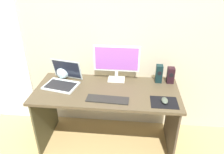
{
  "coord_description": "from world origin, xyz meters",
  "views": [
    {
      "loc": [
        0.24,
        -1.83,
        1.85
      ],
      "look_at": [
        0.06,
        -0.02,
        0.88
      ],
      "focal_mm": 34.02,
      "sensor_mm": 36.0,
      "label": 1
    }
  ],
  "objects_px": {
    "speaker_right": "(171,75)",
    "laptop": "(63,80)",
    "speaker_near_monitor": "(159,74)",
    "mouse": "(165,101)",
    "fishbowl": "(63,72)",
    "monitor": "(117,61)",
    "keyboard_external": "(107,99)"
  },
  "relations": [
    {
      "from": "speaker_right",
      "to": "laptop",
      "type": "relative_size",
      "value": 0.44
    },
    {
      "from": "speaker_near_monitor",
      "to": "mouse",
      "type": "distance_m",
      "value": 0.4
    },
    {
      "from": "laptop",
      "to": "fishbowl",
      "type": "distance_m",
      "value": 0.15
    },
    {
      "from": "fishbowl",
      "to": "monitor",
      "type": "bearing_deg",
      "value": 1.0
    },
    {
      "from": "monitor",
      "to": "speaker_right",
      "type": "xyz_separation_m",
      "value": [
        0.58,
        0.0,
        -0.14
      ]
    },
    {
      "from": "speaker_right",
      "to": "laptop",
      "type": "height_order",
      "value": "laptop"
    },
    {
      "from": "monitor",
      "to": "laptop",
      "type": "relative_size",
      "value": 1.25
    },
    {
      "from": "fishbowl",
      "to": "mouse",
      "type": "xyz_separation_m",
      "value": [
        1.08,
        -0.38,
        -0.05
      ]
    },
    {
      "from": "monitor",
      "to": "fishbowl",
      "type": "relative_size",
      "value": 3.45
    },
    {
      "from": "monitor",
      "to": "laptop",
      "type": "distance_m",
      "value": 0.6
    },
    {
      "from": "monitor",
      "to": "speaker_right",
      "type": "relative_size",
      "value": 2.84
    },
    {
      "from": "speaker_near_monitor",
      "to": "keyboard_external",
      "type": "xyz_separation_m",
      "value": [
        -0.51,
        -0.4,
        -0.09
      ]
    },
    {
      "from": "laptop",
      "to": "keyboard_external",
      "type": "distance_m",
      "value": 0.57
    },
    {
      "from": "mouse",
      "to": "laptop",
      "type": "bearing_deg",
      "value": 166.12
    },
    {
      "from": "speaker_near_monitor",
      "to": "mouse",
      "type": "bearing_deg",
      "value": -86.75
    },
    {
      "from": "keyboard_external",
      "to": "mouse",
      "type": "distance_m",
      "value": 0.53
    },
    {
      "from": "fishbowl",
      "to": "mouse",
      "type": "bearing_deg",
      "value": -19.51
    },
    {
      "from": "monitor",
      "to": "keyboard_external",
      "type": "relative_size",
      "value": 1.22
    },
    {
      "from": "fishbowl",
      "to": "keyboard_external",
      "type": "relative_size",
      "value": 0.35
    },
    {
      "from": "speaker_right",
      "to": "keyboard_external",
      "type": "relative_size",
      "value": 0.43
    },
    {
      "from": "speaker_right",
      "to": "fishbowl",
      "type": "xyz_separation_m",
      "value": [
        -1.18,
        -0.01,
        -0.02
      ]
    },
    {
      "from": "speaker_near_monitor",
      "to": "mouse",
      "type": "relative_size",
      "value": 1.96
    },
    {
      "from": "laptop",
      "to": "mouse",
      "type": "height_order",
      "value": "laptop"
    },
    {
      "from": "speaker_right",
      "to": "mouse",
      "type": "height_order",
      "value": "speaker_right"
    },
    {
      "from": "laptop",
      "to": "fishbowl",
      "type": "bearing_deg",
      "value": 106.03
    },
    {
      "from": "keyboard_external",
      "to": "mouse",
      "type": "bearing_deg",
      "value": 3.89
    },
    {
      "from": "speaker_right",
      "to": "speaker_near_monitor",
      "type": "bearing_deg",
      "value": 179.97
    },
    {
      "from": "laptop",
      "to": "speaker_right",
      "type": "bearing_deg",
      "value": 7.54
    },
    {
      "from": "speaker_right",
      "to": "monitor",
      "type": "bearing_deg",
      "value": -179.86
    },
    {
      "from": "laptop",
      "to": "mouse",
      "type": "bearing_deg",
      "value": -13.18
    },
    {
      "from": "mouse",
      "to": "speaker_right",
      "type": "bearing_deg",
      "value": 74.92
    },
    {
      "from": "speaker_right",
      "to": "laptop",
      "type": "distance_m",
      "value": 1.15
    }
  ]
}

